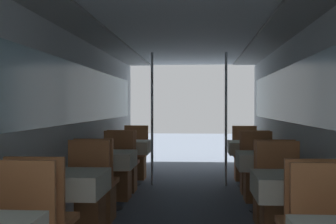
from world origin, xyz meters
TOP-DOWN VIEW (x-y plane):
  - wall_left at (-1.36, 3.65)m, footprint 0.05×10.09m
  - wall_right at (1.36, 3.65)m, footprint 0.05×10.09m
  - ceiling_panel at (0.00, 3.65)m, footprint 2.72×10.09m
  - dining_table_left_1 at (-0.95, 2.54)m, footprint 0.65×0.65m
  - chair_left_far_1 at (-0.95, 3.15)m, footprint 0.42×0.42m
  - dining_table_left_2 at (-0.95, 4.31)m, footprint 0.65×0.65m
  - chair_left_near_2 at (-0.95, 3.70)m, footprint 0.42×0.42m
  - chair_left_far_2 at (-0.95, 4.93)m, footprint 0.42×0.42m
  - dining_table_left_3 at (-0.95, 6.08)m, footprint 0.65×0.65m
  - chair_left_near_3 at (-0.95, 5.47)m, footprint 0.42×0.42m
  - chair_left_far_3 at (-0.95, 6.70)m, footprint 0.42×0.42m
  - support_pole_left_3 at (-0.59, 6.08)m, footprint 0.04×0.04m
  - dining_table_right_1 at (0.95, 2.54)m, footprint 0.65×0.65m
  - chair_right_far_1 at (0.95, 3.15)m, footprint 0.42×0.42m
  - dining_table_right_2 at (0.95, 4.31)m, footprint 0.65×0.65m
  - chair_right_near_2 at (0.95, 3.70)m, footprint 0.42×0.42m
  - chair_right_far_2 at (0.95, 4.93)m, footprint 0.42×0.42m
  - dining_table_right_3 at (0.95, 6.08)m, footprint 0.65×0.65m
  - chair_right_near_3 at (0.95, 5.47)m, footprint 0.42×0.42m
  - chair_right_far_3 at (0.95, 6.70)m, footprint 0.42×0.42m
  - support_pole_right_3 at (0.59, 6.08)m, footprint 0.04×0.04m

SIDE VIEW (x-z plane):
  - chair_left_far_1 at x=-0.95m, z-range -0.17..0.75m
  - chair_left_near_2 at x=-0.95m, z-range -0.17..0.75m
  - chair_left_far_2 at x=-0.95m, z-range -0.17..0.75m
  - chair_left_near_3 at x=-0.95m, z-range -0.17..0.75m
  - chair_left_far_3 at x=-0.95m, z-range -0.17..0.75m
  - chair_right_far_1 at x=0.95m, z-range -0.17..0.75m
  - chair_right_near_2 at x=0.95m, z-range -0.17..0.75m
  - chair_right_far_2 at x=0.95m, z-range -0.17..0.75m
  - chair_right_near_3 at x=0.95m, z-range -0.17..0.75m
  - chair_right_far_3 at x=0.95m, z-range -0.17..0.75m
  - dining_table_left_1 at x=-0.95m, z-range 0.23..0.93m
  - dining_table_left_2 at x=-0.95m, z-range 0.23..0.93m
  - dining_table_left_3 at x=-0.95m, z-range 0.23..0.93m
  - dining_table_right_1 at x=0.95m, z-range 0.23..0.93m
  - dining_table_right_2 at x=0.95m, z-range 0.23..0.93m
  - dining_table_right_3 at x=0.95m, z-range 0.23..0.93m
  - support_pole_left_3 at x=-0.59m, z-range 0.00..2.13m
  - support_pole_right_3 at x=0.59m, z-range 0.00..2.13m
  - wall_left at x=-1.36m, z-range 0.06..2.19m
  - wall_right at x=1.36m, z-range 0.06..2.19m
  - ceiling_panel at x=0.00m, z-range 2.14..2.21m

